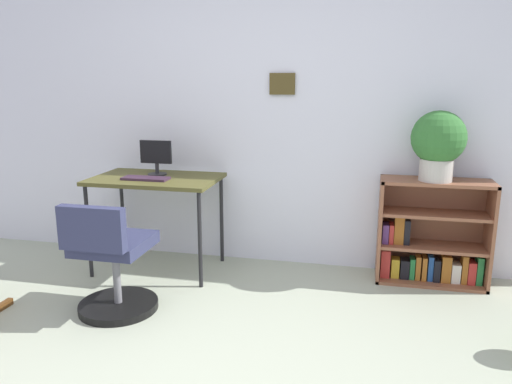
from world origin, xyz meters
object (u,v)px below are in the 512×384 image
object	(u,v)px
monitor	(156,157)
potted_plant_on_shelf	(438,142)
office_chair	(112,264)
desk	(156,185)
keyboard	(146,178)
bookshelf_low	(430,238)

from	to	relation	value
monitor	potted_plant_on_shelf	bearing A→B (deg)	2.71
office_chair	potted_plant_on_shelf	xyz separation A→B (m)	(2.06, 0.97, 0.73)
monitor	office_chair	size ratio (longest dim) A/B	0.36
desk	office_chair	world-z (taller)	office_chair
desk	keyboard	world-z (taller)	keyboard
office_chair	potted_plant_on_shelf	distance (m)	2.39
keyboard	bookshelf_low	distance (m)	2.19
keyboard	potted_plant_on_shelf	bearing A→B (deg)	7.57
office_chair	potted_plant_on_shelf	bearing A→B (deg)	25.24
office_chair	keyboard	bearing A→B (deg)	95.25
potted_plant_on_shelf	keyboard	bearing A→B (deg)	-172.43
keyboard	potted_plant_on_shelf	size ratio (longest dim) A/B	0.71
desk	keyboard	size ratio (longest dim) A/B	2.74
monitor	keyboard	distance (m)	0.23
desk	office_chair	bearing A→B (deg)	-87.94
potted_plant_on_shelf	office_chair	bearing A→B (deg)	-154.76
keyboard	office_chair	size ratio (longest dim) A/B	0.46
office_chair	potted_plant_on_shelf	world-z (taller)	potted_plant_on_shelf
monitor	potted_plant_on_shelf	xyz separation A→B (m)	(2.11, 0.10, 0.16)
bookshelf_low	keyboard	bearing A→B (deg)	-171.14
monitor	keyboard	size ratio (longest dim) A/B	0.78
office_chair	monitor	bearing A→B (deg)	93.39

